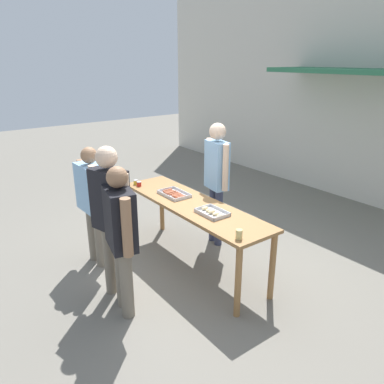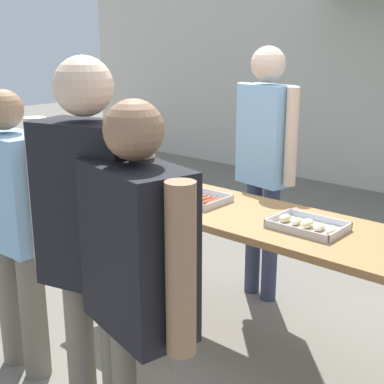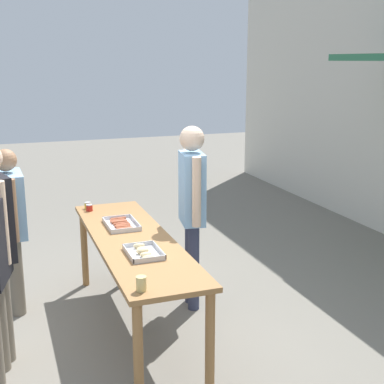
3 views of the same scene
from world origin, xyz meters
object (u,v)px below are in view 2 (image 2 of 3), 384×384
Objects in this scene: food_tray_sausages at (192,198)px; person_customer_holding_hotdog at (13,215)px; condiment_jar_mustard at (94,181)px; person_server_behind_table at (265,151)px; person_customer_waiting_in_line at (91,234)px; food_tray_buns at (307,225)px; person_customer_with_cup at (138,282)px; condiment_jar_ketchup at (103,184)px.

person_customer_holding_hotdog is at bearing -113.64° from food_tray_sausages.
person_server_behind_table reaches higher than condiment_jar_mustard.
person_customer_waiting_in_line is at bearing -38.91° from condiment_jar_mustard.
food_tray_buns is 0.24× the size of person_customer_holding_hotdog.
person_server_behind_table is at bearing 47.64° from condiment_jar_mustard.
person_customer_waiting_in_line is (-0.32, 0.04, 0.10)m from person_customer_with_cup.
food_tray_sausages is 0.74m from condiment_jar_mustard.
food_tray_sausages is 0.70m from person_server_behind_table.
condiment_jar_ketchup is (-0.62, -0.19, 0.02)m from food_tray_sausages.
condiment_jar_mustard is 1.46m from person_customer_waiting_in_line.
person_customer_with_cup reaches higher than food_tray_buns.
person_customer_with_cup is at bearing -57.31° from food_tray_sausages.
condiment_jar_ketchup reaches higher than food_tray_sausages.
person_customer_with_cup is 0.92× the size of person_customer_waiting_in_line.
person_customer_with_cup reaches higher than condiment_jar_ketchup.
person_customer_holding_hotdog reaches higher than condiment_jar_mustard.
food_tray_buns is 1.52m from condiment_jar_mustard.
food_tray_buns is 5.41× the size of condiment_jar_ketchup.
person_customer_holding_hotdog is at bearing -97.59° from person_server_behind_table.
person_server_behind_table is 1.80m from person_customer_waiting_in_line.
condiment_jar_ketchup is 1.38m from person_customer_waiting_in_line.
person_customer_waiting_in_line reaches higher than person_customer_holding_hotdog.
person_customer_with_cup is at bearing 156.78° from person_customer_waiting_in_line.
food_tray_buns is at bearing 7.82° from condiment_jar_ketchup.
food_tray_sausages is 6.32× the size of condiment_jar_ketchup.
food_tray_sausages is 1.37m from person_customer_with_cup.
person_server_behind_table reaches higher than condiment_jar_ketchup.
food_tray_sausages is at bearing -87.21° from person_server_behind_table.
person_server_behind_table reaches higher than food_tray_buns.
food_tray_buns is 1.15m from person_customer_with_cup.
person_customer_holding_hotdog is (-1.22, -0.96, 0.04)m from food_tray_buns.
person_customer_holding_hotdog is 0.86m from person_customer_waiting_in_line.
person_customer_holding_hotdog is 0.90× the size of person_customer_waiting_in_line.
condiment_jar_mustard is 1.18m from person_server_behind_table.
person_customer_with_cup is 0.34m from person_customer_waiting_in_line.
condiment_jar_mustard is 0.82m from person_customer_holding_hotdog.
person_customer_waiting_in_line reaches higher than food_tray_buns.
food_tray_sausages is at bearing -115.72° from person_customer_holding_hotdog.
person_customer_with_cup is at bearing 168.96° from person_customer_holding_hotdog.
person_customer_holding_hotdog reaches higher than food_tray_buns.
food_tray_buns is at bearing -124.14° from person_customer_waiting_in_line.
condiment_jar_ketchup is (0.09, -0.00, 0.00)m from condiment_jar_mustard.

